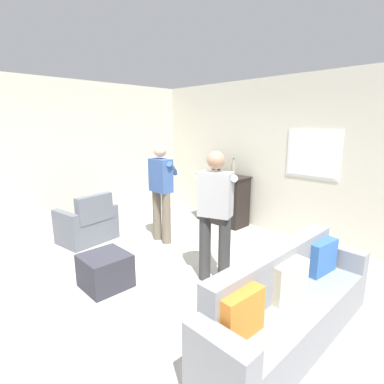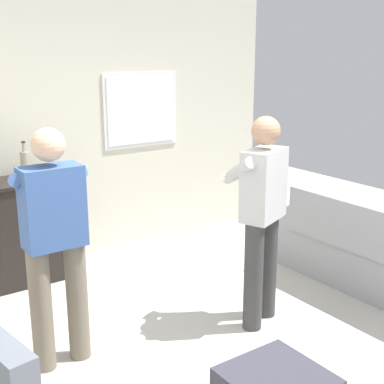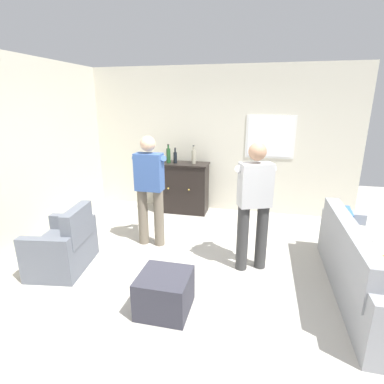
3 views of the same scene
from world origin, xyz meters
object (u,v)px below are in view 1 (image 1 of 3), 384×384
at_px(person_standing_right, 215,211).
at_px(ottoman, 105,271).
at_px(bottle_liquor_amber, 233,169).
at_px(person_standing_left, 162,188).
at_px(couch, 289,307).
at_px(bottle_wine_green, 219,169).
at_px(bottle_spirits_clear, 214,166).
at_px(armchair, 88,225).
at_px(sideboard_cabinet, 223,199).

bearing_deg(person_standing_right, ottoman, -128.11).
relative_size(bottle_liquor_amber, person_standing_left, 0.21).
relative_size(couch, bottle_wine_green, 7.55).
relative_size(bottle_spirits_clear, ottoman, 0.68).
distance_m(armchair, bottle_wine_green, 2.69).
height_order(couch, person_standing_right, person_standing_right).
xyz_separation_m(couch, ottoman, (-2.06, -0.76, -0.13)).
distance_m(ottoman, person_standing_left, 1.76).
bearing_deg(armchair, bottle_spirits_clear, 73.78).
distance_m(ottoman, person_standing_right, 1.56).
xyz_separation_m(sideboard_cabinet, bottle_wine_green, (-0.12, -0.02, 0.61)).
relative_size(sideboard_cabinet, bottle_wine_green, 3.56).
height_order(bottle_wine_green, bottle_liquor_amber, bottle_liquor_amber).
distance_m(couch, armchair, 3.64).
relative_size(bottle_wine_green, ottoman, 0.56).
bearing_deg(sideboard_cabinet, bottle_spirits_clear, -176.48).
distance_m(bottle_liquor_amber, person_standing_left, 1.56).
height_order(armchair, sideboard_cabinet, sideboard_cabinet).
relative_size(sideboard_cabinet, bottle_liquor_amber, 3.02).
relative_size(bottle_liquor_amber, person_standing_right, 0.21).
bearing_deg(person_standing_right, couch, -14.92).
height_order(armchair, bottle_spirits_clear, bottle_spirits_clear).
distance_m(couch, bottle_liquor_amber, 3.37).
height_order(armchair, person_standing_right, person_standing_right).
xyz_separation_m(couch, bottle_spirits_clear, (-2.92, 2.19, 0.80)).
relative_size(sideboard_cabinet, person_standing_right, 0.63).
height_order(bottle_liquor_amber, person_standing_right, person_standing_right).
relative_size(armchair, person_standing_left, 0.58).
height_order(bottle_wine_green, person_standing_left, person_standing_left).
distance_m(sideboard_cabinet, bottle_liquor_amber, 0.68).
height_order(armchair, person_standing_left, person_standing_left).
distance_m(armchair, bottle_spirits_clear, 2.67).
relative_size(couch, bottle_liquor_amber, 6.40).
bearing_deg(person_standing_right, bottle_liquor_amber, 122.88).
bearing_deg(person_standing_left, sideboard_cabinet, 87.04).
bearing_deg(armchair, bottle_liquor_amber, 63.69).
height_order(bottle_wine_green, ottoman, bottle_wine_green).
bearing_deg(bottle_wine_green, bottle_liquor_amber, 2.50).
bearing_deg(armchair, person_standing_right, 13.09).
distance_m(bottle_spirits_clear, ottoman, 3.21).
bearing_deg(ottoman, armchair, 161.65).
height_order(couch, sideboard_cabinet, sideboard_cabinet).
distance_m(bottle_liquor_amber, bottle_spirits_clear, 0.50).
relative_size(armchair, bottle_spirits_clear, 2.68).
height_order(bottle_liquor_amber, bottle_spirits_clear, bottle_spirits_clear).
relative_size(person_standing_left, person_standing_right, 1.00).
height_order(ottoman, person_standing_right, person_standing_right).
relative_size(couch, armchair, 2.33).
relative_size(armchair, sideboard_cabinet, 0.91).
bearing_deg(person_standing_left, armchair, -133.51).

